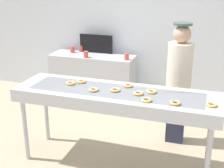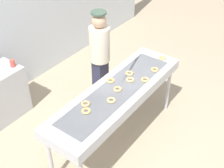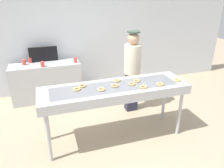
{
  "view_description": "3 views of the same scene",
  "coord_description": "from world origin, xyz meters",
  "px_view_note": "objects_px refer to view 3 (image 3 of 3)",
  "views": [
    {
      "loc": [
        1.02,
        -3.23,
        2.27
      ],
      "look_at": [
        -0.05,
        0.04,
        1.04
      ],
      "focal_mm": 49.91,
      "sensor_mm": 36.0,
      "label": 1
    },
    {
      "loc": [
        -2.71,
        -1.89,
        3.51
      ],
      "look_at": [
        0.03,
        0.11,
        1.01
      ],
      "focal_mm": 49.05,
      "sensor_mm": 36.0,
      "label": 2
    },
    {
      "loc": [
        -1.01,
        -3.0,
        2.4
      ],
      "look_at": [
        -0.01,
        0.12,
        0.97
      ],
      "focal_mm": 34.83,
      "sensor_mm": 36.0,
      "label": 3
    }
  ],
  "objects_px": {
    "glazed_donut_2": "(115,86)",
    "glazed_donut_7": "(160,84)",
    "paper_cup_1": "(42,64)",
    "paper_cup_2": "(24,62)",
    "glazed_donut_3": "(82,86)",
    "glazed_donut_8": "(143,87)",
    "glazed_donut_9": "(132,84)",
    "prep_counter": "(47,82)",
    "paper_cup_3": "(75,60)",
    "worker_baker": "(132,68)",
    "menu_display": "(43,54)",
    "fryer_conveyor": "(115,91)",
    "glazed_donut_5": "(137,81)",
    "glazed_donut_0": "(77,89)",
    "paper_cup_0": "(30,60)",
    "glazed_donut_4": "(101,89)",
    "glazed_donut_6": "(117,80)"
  },
  "relations": [
    {
      "from": "worker_baker",
      "to": "menu_display",
      "type": "height_order",
      "value": "worker_baker"
    },
    {
      "from": "glazed_donut_0",
      "to": "glazed_donut_8",
      "type": "distance_m",
      "value": 1.03
    },
    {
      "from": "glazed_donut_5",
      "to": "glazed_donut_6",
      "type": "relative_size",
      "value": 1.0
    },
    {
      "from": "paper_cup_3",
      "to": "glazed_donut_0",
      "type": "bearing_deg",
      "value": -97.95
    },
    {
      "from": "glazed_donut_2",
      "to": "glazed_donut_7",
      "type": "distance_m",
      "value": 0.73
    },
    {
      "from": "glazed_donut_4",
      "to": "paper_cup_3",
      "type": "height_order",
      "value": "glazed_donut_4"
    },
    {
      "from": "glazed_donut_8",
      "to": "paper_cup_2",
      "type": "xyz_separation_m",
      "value": [
        -1.87,
        2.14,
        -0.07
      ]
    },
    {
      "from": "glazed_donut_8",
      "to": "paper_cup_1",
      "type": "xyz_separation_m",
      "value": [
        -1.49,
        1.87,
        -0.07
      ]
    },
    {
      "from": "prep_counter",
      "to": "paper_cup_1",
      "type": "bearing_deg",
      "value": -103.66
    },
    {
      "from": "glazed_donut_9",
      "to": "prep_counter",
      "type": "relative_size",
      "value": 0.08
    },
    {
      "from": "glazed_donut_0",
      "to": "glazed_donut_4",
      "type": "height_order",
      "value": "same"
    },
    {
      "from": "glazed_donut_2",
      "to": "glazed_donut_7",
      "type": "bearing_deg",
      "value": -13.47
    },
    {
      "from": "prep_counter",
      "to": "paper_cup_1",
      "type": "distance_m",
      "value": 0.52
    },
    {
      "from": "paper_cup_2",
      "to": "glazed_donut_8",
      "type": "bearing_deg",
      "value": -48.81
    },
    {
      "from": "glazed_donut_3",
      "to": "glazed_donut_4",
      "type": "height_order",
      "value": "same"
    },
    {
      "from": "menu_display",
      "to": "glazed_donut_2",
      "type": "bearing_deg",
      "value": -63.49
    },
    {
      "from": "fryer_conveyor",
      "to": "glazed_donut_8",
      "type": "xyz_separation_m",
      "value": [
        0.41,
        -0.19,
        0.1
      ]
    },
    {
      "from": "fryer_conveyor",
      "to": "prep_counter",
      "type": "distance_m",
      "value": 2.18
    },
    {
      "from": "glazed_donut_0",
      "to": "paper_cup_0",
      "type": "height_order",
      "value": "glazed_donut_0"
    },
    {
      "from": "glazed_donut_9",
      "to": "worker_baker",
      "type": "xyz_separation_m",
      "value": [
        0.36,
        0.83,
        -0.03
      ]
    },
    {
      "from": "worker_baker",
      "to": "paper_cup_2",
      "type": "distance_m",
      "value": 2.39
    },
    {
      "from": "glazed_donut_0",
      "to": "paper_cup_0",
      "type": "xyz_separation_m",
      "value": [
        -0.74,
        2.01,
        -0.07
      ]
    },
    {
      "from": "fryer_conveyor",
      "to": "glazed_donut_7",
      "type": "xyz_separation_m",
      "value": [
        0.71,
        -0.18,
        0.1
      ]
    },
    {
      "from": "glazed_donut_6",
      "to": "paper_cup_0",
      "type": "height_order",
      "value": "glazed_donut_6"
    },
    {
      "from": "glazed_donut_8",
      "to": "prep_counter",
      "type": "relative_size",
      "value": 0.08
    },
    {
      "from": "glazed_donut_2",
      "to": "paper_cup_1",
      "type": "relative_size",
      "value": 1.03
    },
    {
      "from": "worker_baker",
      "to": "paper_cup_2",
      "type": "height_order",
      "value": "worker_baker"
    },
    {
      "from": "menu_display",
      "to": "glazed_donut_0",
      "type": "bearing_deg",
      "value": -77.83
    },
    {
      "from": "glazed_donut_9",
      "to": "prep_counter",
      "type": "xyz_separation_m",
      "value": [
        -1.31,
        1.89,
        -0.56
      ]
    },
    {
      "from": "glazed_donut_3",
      "to": "paper_cup_1",
      "type": "relative_size",
      "value": 1.03
    },
    {
      "from": "glazed_donut_7",
      "to": "glazed_donut_3",
      "type": "bearing_deg",
      "value": 165.05
    },
    {
      "from": "paper_cup_2",
      "to": "paper_cup_3",
      "type": "height_order",
      "value": "same"
    },
    {
      "from": "paper_cup_1",
      "to": "paper_cup_2",
      "type": "distance_m",
      "value": 0.47
    },
    {
      "from": "glazed_donut_3",
      "to": "glazed_donut_9",
      "type": "relative_size",
      "value": 1.0
    },
    {
      "from": "glazed_donut_2",
      "to": "glazed_donut_9",
      "type": "height_order",
      "value": "same"
    },
    {
      "from": "glazed_donut_6",
      "to": "glazed_donut_3",
      "type": "bearing_deg",
      "value": -176.01
    },
    {
      "from": "glazed_donut_4",
      "to": "prep_counter",
      "type": "bearing_deg",
      "value": 112.14
    },
    {
      "from": "glazed_donut_7",
      "to": "glazed_donut_5",
      "type": "bearing_deg",
      "value": 140.33
    },
    {
      "from": "glazed_donut_7",
      "to": "paper_cup_0",
      "type": "height_order",
      "value": "glazed_donut_7"
    },
    {
      "from": "glazed_donut_9",
      "to": "paper_cup_0",
      "type": "height_order",
      "value": "glazed_donut_9"
    },
    {
      "from": "glazed_donut_8",
      "to": "paper_cup_2",
      "type": "distance_m",
      "value": 2.84
    },
    {
      "from": "glazed_donut_5",
      "to": "glazed_donut_8",
      "type": "xyz_separation_m",
      "value": [
        -0.0,
        -0.27,
        0.0
      ]
    },
    {
      "from": "paper_cup_2",
      "to": "paper_cup_3",
      "type": "relative_size",
      "value": 1.0
    },
    {
      "from": "glazed_donut_6",
      "to": "glazed_donut_7",
      "type": "bearing_deg",
      "value": -30.83
    },
    {
      "from": "glazed_donut_3",
      "to": "paper_cup_1",
      "type": "distance_m",
      "value": 1.64
    },
    {
      "from": "glazed_donut_6",
      "to": "menu_display",
      "type": "bearing_deg",
      "value": 121.09
    },
    {
      "from": "paper_cup_2",
      "to": "glazed_donut_0",
      "type": "bearing_deg",
      "value": -65.44
    },
    {
      "from": "glazed_donut_2",
      "to": "glazed_donut_5",
      "type": "xyz_separation_m",
      "value": [
        0.41,
        0.08,
        0.0
      ]
    },
    {
      "from": "glazed_donut_6",
      "to": "paper_cup_1",
      "type": "bearing_deg",
      "value": 128.27
    },
    {
      "from": "menu_display",
      "to": "glazed_donut_7",
      "type": "bearing_deg",
      "value": -52.16
    }
  ]
}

